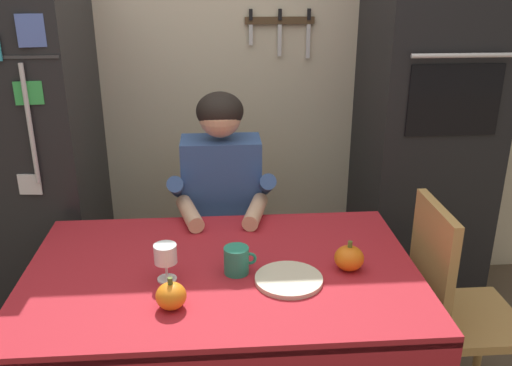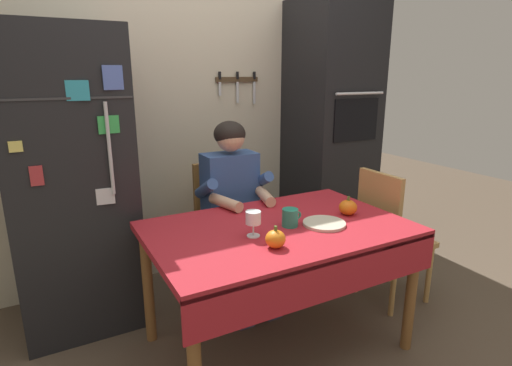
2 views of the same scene
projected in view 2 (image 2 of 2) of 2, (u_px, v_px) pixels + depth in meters
ground_plane at (286, 352)px, 2.31m from camera, size 10.00×10.00×0.00m
back_wall_assembly at (201, 106)px, 3.14m from camera, size 3.70×0.13×2.60m
refrigerator at (71, 183)px, 2.45m from camera, size 0.68×0.71×1.80m
wall_oven at (330, 135)px, 3.37m from camera, size 0.60×0.64×2.10m
dining_table at (280, 241)px, 2.20m from camera, size 1.40×0.90×0.74m
chair_behind_person at (224, 221)px, 2.92m from camera, size 0.40×0.40×0.93m
seated_person at (234, 198)px, 2.70m from camera, size 0.47×0.55×1.25m
chair_right_side at (388, 232)px, 2.72m from camera, size 0.40×0.40×0.93m
coffee_mug at (290, 218)px, 2.18m from camera, size 0.12×0.09×0.10m
wine_glass at (253, 219)px, 2.03m from camera, size 0.08×0.08×0.13m
pumpkin_large at (275, 239)px, 1.91m from camera, size 0.10×0.10×0.11m
pumpkin_medium at (348, 207)px, 2.36m from camera, size 0.11×0.11×0.11m
serving_tray at (324, 223)px, 2.21m from camera, size 0.23×0.23×0.02m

